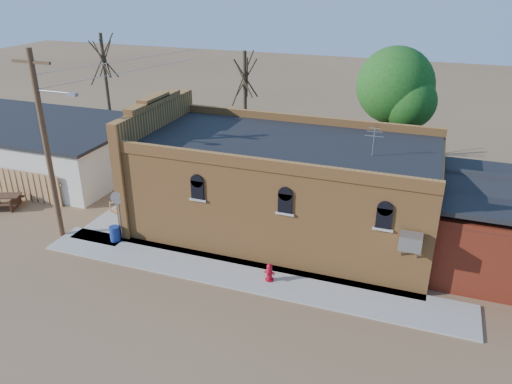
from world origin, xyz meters
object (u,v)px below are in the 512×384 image
(brick_bar, at_px, (279,186))
(trash_barrel, at_px, (115,234))
(stop_sign, at_px, (118,203))
(picnic_table, at_px, (4,199))
(utility_pole, at_px, (47,143))
(fire_hydrant, at_px, (269,272))

(brick_bar, bearing_deg, trash_barrel, -150.09)
(stop_sign, distance_m, picnic_table, 8.28)
(utility_pole, bearing_deg, trash_barrel, 6.02)
(brick_bar, height_order, picnic_table, brick_bar)
(stop_sign, distance_m, trash_barrel, 1.58)
(utility_pole, xyz_separation_m, picnic_table, (-5.08, 1.47, -4.29))
(brick_bar, relative_size, trash_barrel, 22.14)
(brick_bar, xyz_separation_m, picnic_table, (-14.87, -2.83, -1.86))
(utility_pole, bearing_deg, brick_bar, 23.69)
(stop_sign, height_order, picnic_table, stop_sign)
(fire_hydrant, relative_size, picnic_table, 0.37)
(brick_bar, bearing_deg, picnic_table, -169.23)
(utility_pole, xyz_separation_m, fire_hydrant, (10.87, -0.36, -4.30))
(picnic_table, bearing_deg, stop_sign, -27.78)
(fire_hydrant, xyz_separation_m, picnic_table, (-15.95, 1.83, 0.01))
(utility_pole, relative_size, stop_sign, 3.62)
(utility_pole, xyz_separation_m, stop_sign, (3.02, 0.60, -2.78))
(fire_hydrant, xyz_separation_m, stop_sign, (-7.85, 0.96, 1.52))
(brick_bar, xyz_separation_m, trash_barrel, (-6.94, -3.99, -1.89))
(fire_hydrant, relative_size, trash_barrel, 1.08)
(utility_pole, height_order, stop_sign, utility_pole)
(brick_bar, relative_size, utility_pole, 1.82)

